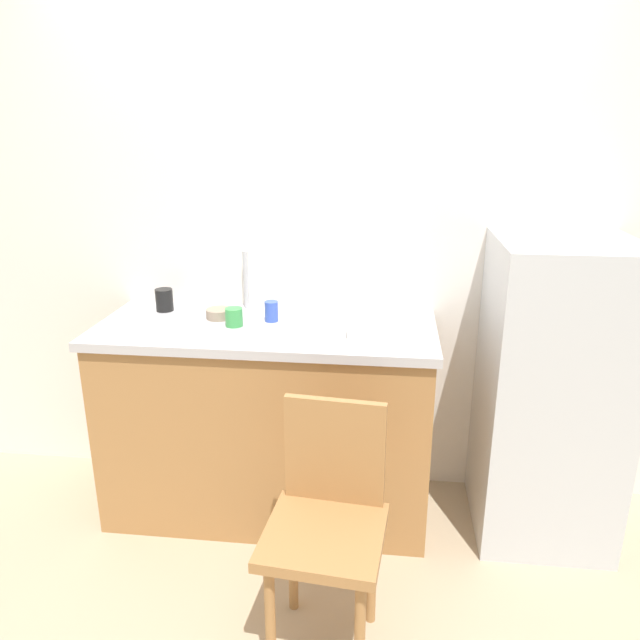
{
  "coord_description": "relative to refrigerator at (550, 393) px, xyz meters",
  "views": [
    {
      "loc": [
        0.37,
        -1.83,
        1.8
      ],
      "look_at": [
        0.09,
        0.6,
        0.99
      ],
      "focal_mm": 33.65,
      "sensor_mm": 36.0,
      "label": 1
    }
  ],
  "objects": [
    {
      "name": "chair",
      "position": [
        -0.9,
        -0.74,
        -0.17
      ],
      "size": [
        0.44,
        0.44,
        0.89
      ],
      "rotation": [
        0.0,
        0.0,
        -0.1
      ],
      "color": "#A87542",
      "rests_on": "ground_plane"
    },
    {
      "name": "faucet",
      "position": [
        -1.4,
        0.25,
        0.4
      ],
      "size": [
        0.02,
        0.02,
        0.28
      ],
      "primitive_type": "cylinder",
      "color": "#B7B7BC",
      "rests_on": "countertop"
    },
    {
      "name": "ground_plane",
      "position": [
        -1.09,
        -0.65,
        -0.67
      ],
      "size": [
        8.0,
        8.0,
        0.0
      ],
      "primitive_type": "plane",
      "color": "tan"
    },
    {
      "name": "cup_blue",
      "position": [
        -1.24,
        0.06,
        0.31
      ],
      "size": [
        0.06,
        0.06,
        0.09
      ],
      "primitive_type": "cylinder",
      "color": "blue",
      "rests_on": "countertop"
    },
    {
      "name": "refrigerator",
      "position": [
        0.0,
        0.0,
        0.0
      ],
      "size": [
        0.57,
        0.59,
        1.35
      ],
      "primitive_type": "cube",
      "color": "silver",
      "rests_on": "ground_plane"
    },
    {
      "name": "back_wall",
      "position": [
        -1.09,
        0.35,
        0.66
      ],
      "size": [
        4.8,
        0.1,
        2.67
      ],
      "primitive_type": "cube",
      "color": "white",
      "rests_on": "ground_plane"
    },
    {
      "name": "terracotta_bowl",
      "position": [
        -1.49,
        0.07,
        0.29
      ],
      "size": [
        0.12,
        0.12,
        0.04
      ],
      "primitive_type": "cylinder",
      "color": "gray",
      "rests_on": "countertop"
    },
    {
      "name": "cup_black",
      "position": [
        -1.78,
        0.15,
        0.32
      ],
      "size": [
        0.08,
        0.08,
        0.11
      ],
      "primitive_type": "cylinder",
      "color": "black",
      "rests_on": "countertop"
    },
    {
      "name": "cabinet_base",
      "position": [
        -1.26,
        -0.0,
        -0.22
      ],
      "size": [
        1.47,
        0.6,
        0.9
      ],
      "primitive_type": "cube",
      "color": "#A87542",
      "rests_on": "ground_plane"
    },
    {
      "name": "dish_tray",
      "position": [
        -0.74,
        -0.05,
        0.29
      ],
      "size": [
        0.28,
        0.2,
        0.05
      ],
      "primitive_type": "cube",
      "color": "white",
      "rests_on": "countertop"
    },
    {
      "name": "countertop",
      "position": [
        -1.26,
        -0.0,
        0.24
      ],
      "size": [
        1.51,
        0.64,
        0.04
      ],
      "primitive_type": "cube",
      "color": "#B7B7BC",
      "rests_on": "cabinet_base"
    },
    {
      "name": "cup_green",
      "position": [
        -1.39,
        -0.03,
        0.31
      ],
      "size": [
        0.08,
        0.08,
        0.08
      ],
      "primitive_type": "cylinder",
      "color": "green",
      "rests_on": "countertop"
    }
  ]
}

